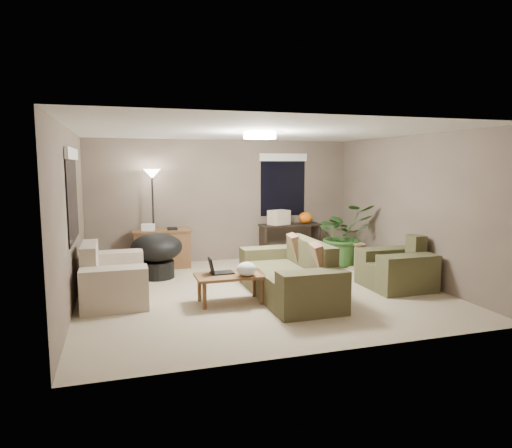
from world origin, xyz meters
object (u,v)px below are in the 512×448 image
object	(u,v)px
cat_scratching_post	(357,257)
armchair	(397,270)
loveseat	(112,279)
floor_lamp	(152,186)
console_table	(290,239)
main_sofa	(291,277)
papasan_chair	(157,252)
houseplant	(343,241)
coffee_table	(230,279)
desk	(162,249)

from	to	relation	value
cat_scratching_post	armchair	bearing A→B (deg)	-93.14
loveseat	floor_lamp	xyz separation A→B (m)	(0.77, 1.92, 1.30)
console_table	cat_scratching_post	size ratio (longest dim) A/B	2.60
main_sofa	console_table	world-z (taller)	main_sofa
papasan_chair	floor_lamp	world-z (taller)	floor_lamp
main_sofa	papasan_chair	xyz separation A→B (m)	(-1.85, 1.76, 0.17)
main_sofa	houseplant	size ratio (longest dim) A/B	1.77
loveseat	console_table	xyz separation A→B (m)	(3.59, 1.92, 0.14)
floor_lamp	cat_scratching_post	world-z (taller)	floor_lamp
loveseat	papasan_chair	bearing A→B (deg)	55.40
main_sofa	loveseat	world-z (taller)	same
loveseat	coffee_table	bearing A→B (deg)	-23.69
papasan_chair	cat_scratching_post	xyz separation A→B (m)	(3.76, -0.39, -0.25)
papasan_chair	cat_scratching_post	size ratio (longest dim) A/B	1.90
cat_scratching_post	loveseat	bearing A→B (deg)	-171.13
loveseat	armchair	bearing A→B (deg)	-9.23
cat_scratching_post	main_sofa	bearing A→B (deg)	-144.21
armchair	floor_lamp	xyz separation A→B (m)	(-3.67, 2.64, 1.30)
coffee_table	console_table	xyz separation A→B (m)	(1.94, 2.64, 0.08)
armchair	cat_scratching_post	size ratio (longest dim) A/B	2.00
papasan_chair	floor_lamp	xyz separation A→B (m)	(0.02, 0.83, 1.13)
cat_scratching_post	console_table	bearing A→B (deg)	127.20
main_sofa	cat_scratching_post	world-z (taller)	main_sofa
main_sofa	floor_lamp	bearing A→B (deg)	125.26
coffee_table	desk	distance (m)	2.68
floor_lamp	cat_scratching_post	bearing A→B (deg)	-17.95
loveseat	armchair	xyz separation A→B (m)	(4.43, -0.72, 0.00)
armchair	cat_scratching_post	distance (m)	1.43
loveseat	houseplant	size ratio (longest dim) A/B	1.29
coffee_table	console_table	bearing A→B (deg)	53.63
console_table	papasan_chair	size ratio (longest dim) A/B	1.37
papasan_chair	houseplant	size ratio (longest dim) A/B	0.77
coffee_table	console_table	distance (m)	3.28
houseplant	console_table	bearing A→B (deg)	132.86
coffee_table	desk	world-z (taller)	desk
coffee_table	houseplant	distance (m)	3.27
armchair	houseplant	xyz separation A→B (m)	(-0.04, 1.78, 0.19)
coffee_table	desk	bearing A→B (deg)	105.81
loveseat	console_table	size ratio (longest dim) A/B	1.23
loveseat	cat_scratching_post	world-z (taller)	loveseat
console_table	papasan_chair	bearing A→B (deg)	-163.70
armchair	floor_lamp	distance (m)	4.70
console_table	cat_scratching_post	xyz separation A→B (m)	(0.92, -1.21, -0.22)
main_sofa	loveseat	bearing A→B (deg)	165.46
coffee_table	houseplant	bearing A→B (deg)	32.88
console_table	desk	bearing A→B (deg)	-178.73
console_table	floor_lamp	size ratio (longest dim) A/B	0.68
papasan_chair	cat_scratching_post	distance (m)	3.79
cat_scratching_post	floor_lamp	bearing A→B (deg)	162.05
main_sofa	console_table	bearing A→B (deg)	69.11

